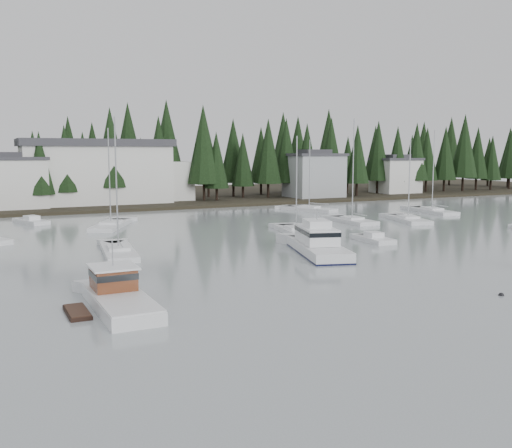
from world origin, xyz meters
The scene contains 18 objects.
far_shore_land centered at (0.00, 97.00, 0.00)m, with size 240.00×54.00×1.00m, color black.
conifer_treeline centered at (0.00, 86.00, 0.00)m, with size 200.00×22.00×20.00m, color black, non-canonical shape.
house_west centered at (-18.00, 79.00, 4.65)m, with size 9.54×7.42×8.75m.
house_east_a centered at (36.00, 78.00, 4.90)m, with size 10.60×8.48×9.25m.
house_east_b centered at (58.00, 80.00, 4.40)m, with size 9.54×7.42×8.25m.
harbor_inn centered at (-2.96, 82.34, 5.78)m, with size 29.50×11.50×10.90m.
lobster_boat_brown centered at (-16.46, 15.80, 0.50)m, with size 4.58×8.93×4.41m.
cabin_cruiser_center centered at (4.05, 26.04, 0.71)m, with size 6.48×11.55×4.74m.
sailboat_0 centered at (20.66, 43.86, 0.08)m, with size 3.35×8.41×14.08m.
sailboat_1 centered at (28.28, 41.73, 0.05)m, with size 5.66×9.67×11.40m.
sailboat_2 centered at (9.07, 38.57, 0.06)m, with size 4.65×9.24×11.57m.
sailboat_3 centered at (-8.92, 53.10, 0.06)m, with size 7.21×10.48×12.67m.
sailboat_5 centered at (-12.33, 33.86, 0.07)m, with size 3.88×10.16×12.89m.
sailboat_7 centered at (39.21, 48.89, 0.06)m, with size 4.62×10.63×13.10m.
sailboat_10 centered at (23.66, 59.56, 0.06)m, with size 6.10×9.57×11.71m.
runabout_1 centered at (13.01, 29.39, 0.13)m, with size 2.59×5.25×1.42m.
runabout_3 centered at (-17.38, 61.38, 0.13)m, with size 4.09×6.42×1.42m.
mooring_buoy_dark centered at (6.45, 7.75, 0.00)m, with size 0.37×0.37×0.37m, color black.
Camera 1 is at (-23.62, -17.50, 9.17)m, focal length 40.00 mm.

